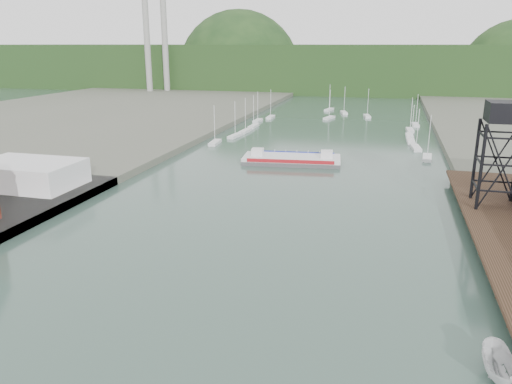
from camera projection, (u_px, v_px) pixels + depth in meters
The scene contains 7 objects.
white_shed at pixel (28, 174), 89.78m from camera, with size 18.00×12.00×4.50m, color silver.
lift_tower at pixel (506, 119), 74.19m from camera, with size 6.50×6.50×16.00m.
marina_sailboats at pixel (331, 127), 161.72m from camera, with size 57.71×92.65×0.90m.
smokestacks at pixel (156, 37), 266.69m from camera, with size 11.20×8.20×60.00m.
distant_hills at pixel (356, 71), 310.67m from camera, with size 500.00×120.00×80.00m.
chain_ferry at pixel (292, 159), 114.48m from camera, with size 22.87×11.21×3.17m.
motorboat at pixel (499, 367), 40.34m from camera, with size 2.36×6.27×2.42m, color silver.
Camera 1 is at (18.29, -23.35, 26.30)m, focal length 35.00 mm.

